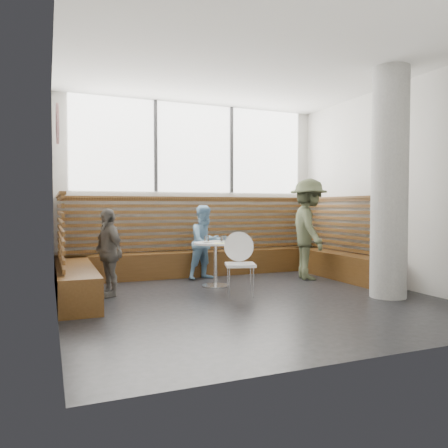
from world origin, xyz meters
name	(u,v)px	position (x,y,z in m)	size (l,w,h in m)	color
room	(251,183)	(0.00, 0.00, 1.60)	(5.00, 5.00, 3.20)	silver
booth	(207,256)	(0.00, 1.77, 0.41)	(5.00, 2.50, 1.44)	#422910
concrete_column	(390,183)	(1.85, -0.60, 1.60)	(0.50, 0.50, 3.20)	gray
wall_art	(57,124)	(-2.46, 0.40, 2.30)	(0.50, 0.50, 0.03)	white
cafe_table	(215,255)	(-0.12, 1.07, 0.51)	(0.69, 0.69, 0.71)	silver
cafe_chair	(238,258)	(-0.05, 0.33, 0.53)	(0.43, 0.43, 0.91)	white
adult_man	(309,229)	(1.66, 1.14, 0.88)	(1.14, 0.65, 1.76)	#424830
child_back	(205,242)	(-0.03, 1.80, 0.65)	(0.63, 0.49, 1.30)	#6F9CC0
child_left	(108,252)	(-1.80, 0.96, 0.62)	(0.73, 0.30, 1.25)	#605D57
plate_near	(208,242)	(-0.23, 1.12, 0.71)	(0.19, 0.19, 0.01)	white
plate_far	(216,241)	(-0.05, 1.23, 0.71)	(0.19, 0.19, 0.01)	white
glass_left	(207,239)	(-0.28, 1.03, 0.76)	(0.07, 0.07, 0.11)	white
glass_mid	(223,239)	(-0.03, 0.98, 0.76)	(0.07, 0.07, 0.11)	white
glass_right	(224,239)	(0.04, 1.08, 0.76)	(0.07, 0.07, 0.11)	white
menu_card	(220,243)	(-0.12, 0.86, 0.71)	(0.19, 0.13, 0.00)	#A5C64C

